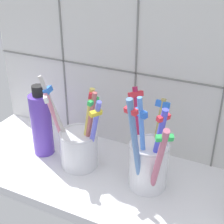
% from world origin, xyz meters
% --- Properties ---
extents(counter_slab, '(0.64, 0.22, 0.02)m').
position_xyz_m(counter_slab, '(0.00, 0.00, 0.01)').
color(counter_slab, silver).
rests_on(counter_slab, ground).
extents(tile_wall_back, '(0.64, 0.02, 0.45)m').
position_xyz_m(tile_wall_back, '(-0.00, 0.12, 0.22)').
color(tile_wall_back, silver).
rests_on(tile_wall_back, ground).
extents(toothbrush_cup_left, '(0.13, 0.07, 0.18)m').
position_xyz_m(toothbrush_cup_left, '(-0.07, 0.01, 0.06)').
color(toothbrush_cup_left, silver).
rests_on(toothbrush_cup_left, counter_slab).
extents(toothbrush_cup_right, '(0.11, 0.12, 0.19)m').
position_xyz_m(toothbrush_cup_right, '(0.07, 0.00, 0.07)').
color(toothbrush_cup_right, white).
rests_on(toothbrush_cup_right, counter_slab).
extents(soap_bottle, '(0.04, 0.04, 0.15)m').
position_xyz_m(soap_bottle, '(-0.15, 0.01, 0.09)').
color(soap_bottle, '#6240C2').
rests_on(soap_bottle, counter_slab).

